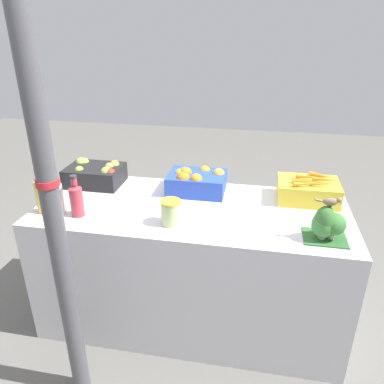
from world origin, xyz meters
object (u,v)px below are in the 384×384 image
at_px(broccoli_pile, 327,224).
at_px(pickle_jar, 171,212).
at_px(orange_crate, 196,181).
at_px(juice_bottle_ruby, 76,199).
at_px(support_pole, 52,206).
at_px(carrot_crate, 308,190).
at_px(apple_crate, 95,174).
at_px(sparrow_bird, 331,202).
at_px(juice_bottle_cloudy, 57,196).
at_px(juice_bottle_golden, 41,194).

xyz_separation_m(broccoli_pile, pickle_jar, (-0.82, 0.02, -0.02)).
bearing_deg(orange_crate, juice_bottle_ruby, -143.51).
xyz_separation_m(support_pole, broccoli_pile, (1.23, 0.44, -0.20)).
bearing_deg(broccoli_pile, carrot_crate, 95.58).
xyz_separation_m(support_pole, apple_crate, (-0.23, 0.91, -0.22)).
distance_m(broccoli_pile, juice_bottle_ruby, 1.37).
bearing_deg(support_pole, broccoli_pile, 19.58).
bearing_deg(broccoli_pile, sparrow_bird, -34.47).
bearing_deg(pickle_jar, apple_crate, 144.73).
bearing_deg(orange_crate, pickle_jar, -97.79).
xyz_separation_m(support_pole, orange_crate, (0.48, 0.91, -0.22)).
height_order(juice_bottle_cloudy, sparrow_bird, juice_bottle_cloudy).
bearing_deg(apple_crate, sparrow_bird, -18.02).
distance_m(juice_bottle_ruby, pickle_jar, 0.55).
bearing_deg(apple_crate, orange_crate, -0.27).
bearing_deg(juice_bottle_golden, juice_bottle_ruby, 0.00).
bearing_deg(juice_bottle_cloudy, support_pole, -60.80).
bearing_deg(orange_crate, carrot_crate, 0.07).
xyz_separation_m(juice_bottle_golden, pickle_jar, (0.77, 0.00, -0.05)).
distance_m(carrot_crate, sparrow_bird, 0.50).
height_order(juice_bottle_ruby, pickle_jar, juice_bottle_ruby).
bearing_deg(carrot_crate, sparrow_bird, -84.16).
relative_size(broccoli_pile, sparrow_bird, 1.62).
height_order(juice_bottle_golden, sparrow_bird, juice_bottle_golden).
height_order(apple_crate, juice_bottle_cloudy, juice_bottle_cloudy).
distance_m(apple_crate, pickle_jar, 0.79).
relative_size(apple_crate, juice_bottle_golden, 1.30).
height_order(juice_bottle_golden, juice_bottle_ruby, juice_bottle_golden).
bearing_deg(juice_bottle_golden, carrot_crate, 16.41).
bearing_deg(juice_bottle_ruby, support_pole, -73.30).
xyz_separation_m(orange_crate, carrot_crate, (0.71, 0.00, -0.01)).
height_order(broccoli_pile, pickle_jar, broccoli_pile).
relative_size(apple_crate, orange_crate, 1.00).
xyz_separation_m(support_pole, juice_bottle_cloudy, (-0.25, 0.46, -0.18)).
distance_m(support_pole, juice_bottle_cloudy, 0.55).
height_order(support_pole, carrot_crate, support_pole).
relative_size(juice_bottle_golden, pickle_jar, 2.01).
bearing_deg(broccoli_pile, pickle_jar, 178.63).
bearing_deg(broccoli_pile, juice_bottle_golden, 179.39).
xyz_separation_m(apple_crate, carrot_crate, (1.41, -0.00, -0.00)).
height_order(apple_crate, juice_bottle_golden, juice_bottle_golden).
height_order(juice_bottle_golden, pickle_jar, juice_bottle_golden).
relative_size(apple_crate, juice_bottle_ruby, 1.49).
distance_m(pickle_jar, sparrow_bird, 0.83).
bearing_deg(juice_bottle_ruby, orange_crate, 36.49).
relative_size(apple_crate, juice_bottle_cloudy, 1.38).
xyz_separation_m(pickle_jar, sparrow_bird, (0.82, -0.02, 0.15)).
distance_m(orange_crate, broccoli_pile, 0.89).
bearing_deg(support_pole, apple_crate, 103.97).
distance_m(broccoli_pile, sparrow_bird, 0.13).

